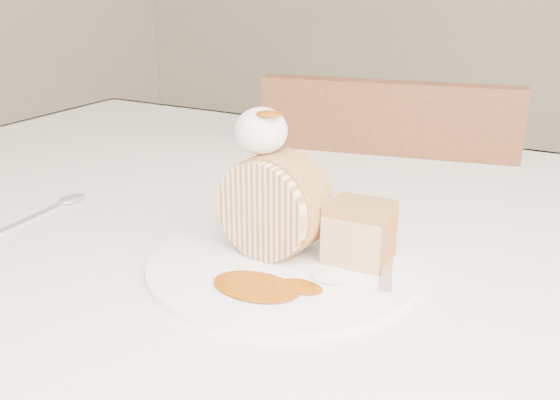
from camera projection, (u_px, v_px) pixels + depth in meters
The scene contains 10 objects.
table at pixel (293, 283), 0.78m from camera, with size 1.40×0.90×0.75m.
chair_far at pixel (384, 268), 1.18m from camera, with size 0.48×0.48×0.86m.
plate at pixel (284, 263), 0.62m from camera, with size 0.27×0.27×0.01m, color white.
roulade_slice at pixel (274, 206), 0.62m from camera, with size 0.10×0.10×0.06m, color beige.
cake_chunk at pixel (359, 236), 0.61m from camera, with size 0.06×0.06×0.05m, color #BA8746.
whipped_cream at pixel (261, 131), 0.61m from camera, with size 0.05×0.05×0.05m, color white.
caramel_drizzle at pixel (269, 108), 0.58m from camera, with size 0.03×0.02×0.01m, color #8D4105.
caramel_pool at pixel (256, 286), 0.56m from camera, with size 0.08×0.05×0.00m, color #8D4105, non-canonical shape.
fork at pixel (387, 265), 0.60m from camera, with size 0.02×0.16×0.00m, color silver.
spoon at pixel (27, 221), 0.73m from camera, with size 0.02×0.14×0.00m, color silver.
Camera 1 is at (0.32, -0.42, 1.03)m, focal length 40.00 mm.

